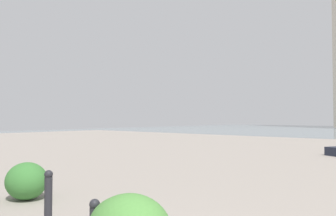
% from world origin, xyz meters
% --- Properties ---
extents(bollard_mid, '(0.13, 0.13, 0.84)m').
position_xyz_m(bollard_mid, '(3.52, -0.88, 0.44)').
color(bollard_mid, '#232328').
rests_on(bollard_mid, ground).
extents(shrub_low, '(0.88, 0.80, 0.75)m').
position_xyz_m(shrub_low, '(5.29, -1.38, 0.38)').
color(shrub_low, '#387533').
rests_on(shrub_low, ground).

